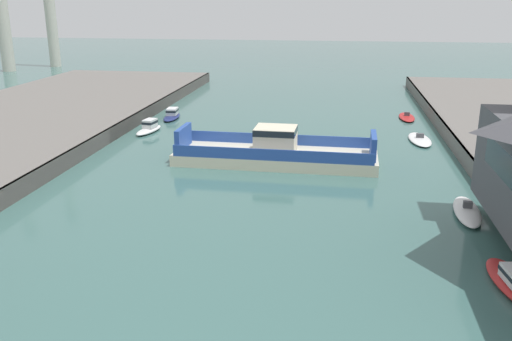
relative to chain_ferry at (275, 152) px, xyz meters
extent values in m
cube|color=beige|center=(0.00, 0.00, -0.55)|extent=(19.95, 6.63, 1.10)
cube|color=#284CA3|center=(0.07, 3.03, 0.55)|extent=(19.02, 0.55, 1.10)
cube|color=#284CA3|center=(-0.07, -3.03, 0.55)|extent=(19.02, 0.55, 1.10)
cube|color=beige|center=(0.00, 0.00, 1.26)|extent=(4.04, 3.49, 2.53)
cube|color=black|center=(0.00, 0.00, 2.18)|extent=(4.08, 3.53, 0.60)
cube|color=#284CA3|center=(9.41, -0.21, 1.10)|extent=(0.60, 4.34, 2.20)
cube|color=#284CA3|center=(-9.41, 0.21, 1.10)|extent=(0.60, 4.34, 2.20)
ellipsoid|color=white|center=(15.29, 11.02, -0.89)|extent=(2.67, 6.83, 0.42)
cube|color=#4C4C51|center=(15.29, 11.02, -0.43)|extent=(0.83, 0.44, 0.50)
ellipsoid|color=navy|center=(-16.35, 18.80, -0.88)|extent=(2.35, 5.91, 0.44)
cube|color=silver|center=(-16.38, 19.23, -0.21)|extent=(1.48, 2.12, 0.90)
cube|color=black|center=(-16.38, 19.23, -0.10)|extent=(1.52, 2.18, 0.27)
ellipsoid|color=white|center=(15.89, -11.54, -0.80)|extent=(2.36, 6.67, 0.60)
cube|color=#4C4C51|center=(15.89, -11.54, -0.25)|extent=(0.69, 0.45, 0.50)
ellipsoid|color=red|center=(15.16, 23.53, -0.91)|extent=(2.03, 6.11, 0.39)
cube|color=#4C4C51|center=(15.16, 23.53, -0.46)|extent=(0.70, 0.41, 0.50)
ellipsoid|color=white|center=(-16.75, 10.59, -0.83)|extent=(2.49, 5.62, 0.55)
cube|color=silver|center=(-16.69, 10.99, -0.06)|extent=(1.47, 2.05, 0.99)
cube|color=black|center=(-16.69, 10.99, 0.06)|extent=(1.51, 2.11, 0.30)
camera|label=1|loc=(5.96, -52.22, 14.58)|focal=38.77mm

